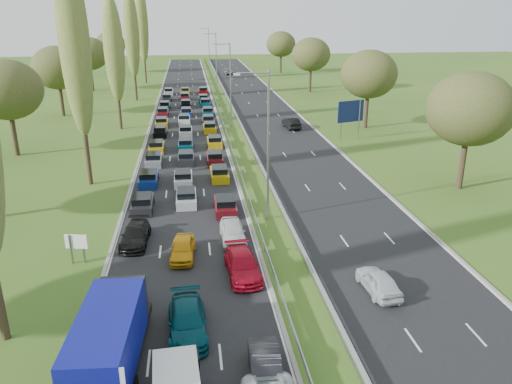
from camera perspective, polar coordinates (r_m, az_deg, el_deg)
ground at (r=76.39m, az=-2.98°, el=7.76°), size 260.00×260.00×0.00m
near_carriageway at (r=78.61m, az=-8.09°, el=7.93°), size 10.50×215.00×0.04m
far_carriageway at (r=79.62m, az=1.77°, el=8.27°), size 10.50×215.00×0.04m
central_reservation at (r=78.72m, az=-3.14°, el=8.53°), size 2.36×215.00×0.32m
lamp_columns at (r=73.38m, az=-2.93°, el=12.01°), size 0.18×140.18×12.00m
poplar_row at (r=63.52m, az=-17.35°, el=15.74°), size 2.80×127.80×22.44m
woodland_right at (r=66.73m, az=15.24°, el=12.03°), size 8.00×153.00×11.10m
traffic_queue_fill at (r=73.67m, az=-8.08°, el=7.48°), size 9.03×69.46×0.80m
near_car_2 at (r=28.87m, az=-15.33°, el=-12.87°), size 2.98×5.67×1.52m
near_car_3 at (r=37.62m, az=-13.63°, el=-4.80°), size 2.16×4.77×1.35m
near_car_7 at (r=27.34m, az=-7.86°, el=-14.41°), size 2.18×5.01×1.44m
near_car_8 at (r=34.96m, az=-8.37°, el=-6.39°), size 1.91×4.11×1.36m
near_car_9 at (r=24.22m, az=1.11°, el=-19.51°), size 1.63×4.16×1.35m
near_car_11 at (r=32.41m, az=-1.56°, el=-8.33°), size 2.31×5.03×1.43m
near_car_12 at (r=37.05m, az=-2.67°, el=-4.51°), size 1.85×4.41×1.49m
far_car_0 at (r=31.52m, az=13.83°, el=-9.89°), size 1.93×4.16×1.38m
far_car_1 at (r=73.45m, az=4.06°, el=7.89°), size 2.07×4.94×1.59m
far_car_2 at (r=139.16m, az=-3.16°, el=13.55°), size 2.41×4.84×1.32m
blue_lorry at (r=24.79m, az=-16.18°, el=-15.77°), size 2.44×8.78×3.71m
info_sign at (r=35.67m, az=-19.83°, el=-5.69°), size 1.49×0.37×2.10m
direction_sign at (r=67.16m, az=10.77°, el=8.85°), size 3.83×1.34×5.20m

